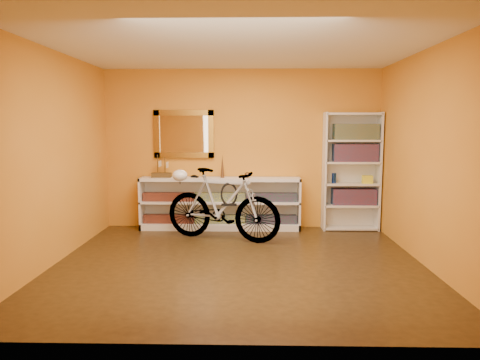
{
  "coord_description": "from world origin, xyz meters",
  "views": [
    {
      "loc": [
        0.14,
        -5.17,
        1.68
      ],
      "look_at": [
        0.0,
        0.7,
        0.95
      ],
      "focal_mm": 32.54,
      "sensor_mm": 36.0,
      "label": 1
    }
  ],
  "objects_px": {
    "console_unit": "(220,203)",
    "bicycle": "(222,205)",
    "helmet": "(180,175)",
    "bookcase": "(351,172)"
  },
  "relations": [
    {
      "from": "console_unit",
      "to": "bookcase",
      "type": "relative_size",
      "value": 1.37
    },
    {
      "from": "console_unit",
      "to": "bicycle",
      "type": "relative_size",
      "value": 1.43
    },
    {
      "from": "console_unit",
      "to": "bicycle",
      "type": "distance_m",
      "value": 0.71
    },
    {
      "from": "bookcase",
      "to": "bicycle",
      "type": "xyz_separation_m",
      "value": [
        -2.04,
        -0.72,
        -0.42
      ]
    },
    {
      "from": "console_unit",
      "to": "bicycle",
      "type": "height_order",
      "value": "bicycle"
    },
    {
      "from": "bookcase",
      "to": "bicycle",
      "type": "height_order",
      "value": "bookcase"
    },
    {
      "from": "helmet",
      "to": "bicycle",
      "type": "bearing_deg",
      "value": -18.84
    },
    {
      "from": "bookcase",
      "to": "bicycle",
      "type": "distance_m",
      "value": 2.2
    },
    {
      "from": "console_unit",
      "to": "bookcase",
      "type": "distance_m",
      "value": 2.19
    },
    {
      "from": "bookcase",
      "to": "bicycle",
      "type": "relative_size",
      "value": 1.05
    }
  ]
}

